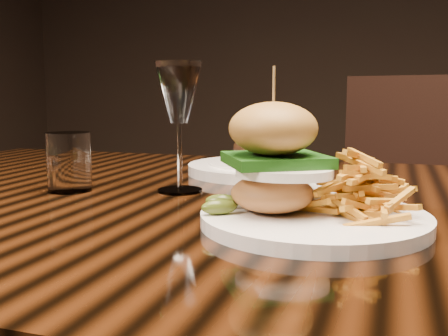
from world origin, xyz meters
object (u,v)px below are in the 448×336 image
(burger_plate, at_px, (312,184))
(chair_far, at_px, (406,216))
(wine_glass, at_px, (179,97))
(dining_table, at_px, (277,253))
(far_dish, at_px, (261,164))

(burger_plate, xyz_separation_m, chair_far, (0.13, 1.02, -0.26))
(wine_glass, bearing_deg, dining_table, -5.04)
(dining_table, height_order, burger_plate, burger_plate)
(burger_plate, distance_m, far_dish, 0.38)
(chair_far, bearing_deg, wine_glass, -95.55)
(burger_plate, xyz_separation_m, wine_glass, (-0.22, 0.14, 0.10))
(far_dish, xyz_separation_m, chair_far, (0.27, 0.66, -0.23))
(wine_glass, bearing_deg, chair_far, 68.44)
(far_dish, relative_size, chair_far, 0.28)
(wine_glass, xyz_separation_m, chair_far, (0.35, 0.87, -0.35))
(dining_table, distance_m, chair_far, 0.92)
(burger_plate, relative_size, wine_glass, 1.33)
(dining_table, distance_m, wine_glass, 0.27)
(wine_glass, relative_size, far_dish, 0.72)
(burger_plate, relative_size, chair_far, 0.27)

